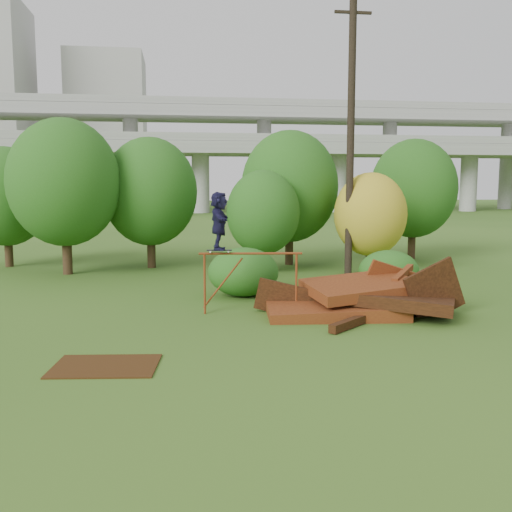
{
  "coord_description": "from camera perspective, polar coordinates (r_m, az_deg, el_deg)",
  "views": [
    {
      "loc": [
        -2.81,
        -12.81,
        3.45
      ],
      "look_at": [
        -0.8,
        2.0,
        1.6
      ],
      "focal_mm": 40.0,
      "sensor_mm": 36.0,
      "label": 1
    }
  ],
  "objects": [
    {
      "name": "tree_0",
      "position": [
        23.28,
        -18.62,
        6.97
      ],
      "size": [
        4.27,
        4.27,
        6.03
      ],
      "color": "black",
      "rests_on": "ground"
    },
    {
      "name": "shrub_right",
      "position": [
        18.9,
        13.13,
        -1.52
      ],
      "size": [
        1.96,
        1.79,
        1.39
      ],
      "primitive_type": "ellipsoid",
      "color": "#255316",
      "rests_on": "ground"
    },
    {
      "name": "ground",
      "position": [
        13.56,
        4.53,
        -7.71
      ],
      "size": [
        240.0,
        240.0,
        0.0
      ],
      "primitive_type": "plane",
      "color": "#2D5116",
      "rests_on": "ground"
    },
    {
      "name": "scrap_pile",
      "position": [
        15.67,
        10.37,
        -4.31
      ],
      "size": [
        5.66,
        3.53,
        1.86
      ],
      "color": "#51200E",
      "rests_on": "ground"
    },
    {
      "name": "tree_3",
      "position": [
        24.89,
        3.38,
        6.94
      ],
      "size": [
        4.2,
        4.2,
        5.82
      ],
      "color": "black",
      "rests_on": "ground"
    },
    {
      "name": "skater",
      "position": [
        15.19,
        -3.71,
        3.52
      ],
      "size": [
        0.59,
        1.47,
        1.55
      ],
      "primitive_type": "imported",
      "rotation": [
        0.0,
        0.0,
        1.48
      ],
      "color": "#191738",
      "rests_on": "skateboard"
    },
    {
      "name": "tree_4",
      "position": [
        23.07,
        11.37,
        4.09
      ],
      "size": [
        2.88,
        2.88,
        3.97
      ],
      "color": "black",
      "rests_on": "ground"
    },
    {
      "name": "building_right",
      "position": [
        116.05,
        -14.54,
        12.06
      ],
      "size": [
        14.0,
        14.0,
        28.0
      ],
      "primitive_type": "cube",
      "color": "#9E9E99",
      "rests_on": "ground"
    },
    {
      "name": "grind_rail",
      "position": [
        15.32,
        -0.54,
        -1.3
      ],
      "size": [
        2.77,
        0.34,
        1.67
      ],
      "color": "maroon",
      "rests_on": "ground"
    },
    {
      "name": "tree_5",
      "position": [
        27.72,
        15.47,
        6.51
      ],
      "size": [
        3.99,
        3.99,
        5.61
      ],
      "color": "black",
      "rests_on": "ground"
    },
    {
      "name": "tree_6",
      "position": [
        26.39,
        -23.73,
        5.47
      ],
      "size": [
        3.65,
        3.65,
        5.1
      ],
      "color": "black",
      "rests_on": "ground"
    },
    {
      "name": "tree_2",
      "position": [
        22.39,
        0.71,
        4.36
      ],
      "size": [
        2.88,
        2.88,
        4.06
      ],
      "color": "black",
      "rests_on": "ground"
    },
    {
      "name": "flat_plate",
      "position": [
        11.49,
        -14.83,
        -10.58
      ],
      "size": [
        2.12,
        1.62,
        0.03
      ],
      "primitive_type": "cube",
      "rotation": [
        0.0,
        0.0,
        -0.11
      ],
      "color": "#3A210C",
      "rests_on": "ground"
    },
    {
      "name": "skateboard",
      "position": [
        15.26,
        -3.69,
        0.57
      ],
      "size": [
        0.68,
        0.25,
        0.07
      ],
      "rotation": [
        0.0,
        0.0,
        -0.1
      ],
      "color": "black",
      "rests_on": "grind_rail"
    },
    {
      "name": "utility_pole",
      "position": [
        22.22,
        9.45,
        11.95
      ],
      "size": [
        1.4,
        0.28,
        10.62
      ],
      "color": "black",
      "rests_on": "ground"
    },
    {
      "name": "shrub_left",
      "position": [
        17.83,
        -1.27,
        -1.6
      ],
      "size": [
        2.22,
        2.05,
        1.53
      ],
      "primitive_type": "ellipsoid",
      "color": "#255316",
      "rests_on": "ground"
    },
    {
      "name": "tree_1",
      "position": [
        24.29,
        -10.55,
        6.34
      ],
      "size": [
        3.92,
        3.92,
        5.46
      ],
      "color": "black",
      "rests_on": "ground"
    },
    {
      "name": "freeway_overpass",
      "position": [
        76.09,
        -5.7,
        12.21
      ],
      "size": [
        160.0,
        15.0,
        13.7
      ],
      "color": "gray",
      "rests_on": "ground"
    }
  ]
}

